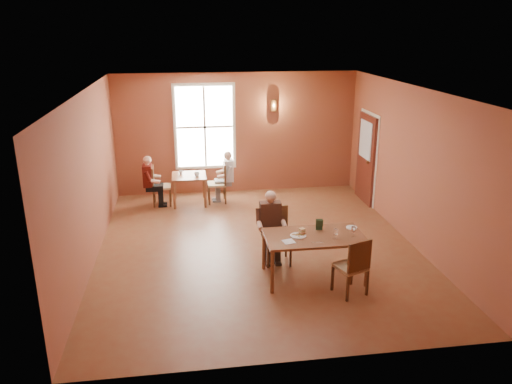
{
  "coord_description": "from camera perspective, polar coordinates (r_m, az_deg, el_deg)",
  "views": [
    {
      "loc": [
        -1.29,
        -8.71,
        4.06
      ],
      "look_at": [
        0.0,
        0.2,
        1.05
      ],
      "focal_mm": 35.0,
      "sensor_mm": 36.0,
      "label": 1
    }
  ],
  "objects": [
    {
      "name": "wall_left",
      "position": [
        9.23,
        -18.57,
        1.41
      ],
      "size": [
        0.04,
        7.0,
        3.0
      ],
      "primitive_type": "cube",
      "color": "brown",
      "rests_on": "ground"
    },
    {
      "name": "sandwich",
      "position": [
        8.28,
        5.29,
        -4.63
      ],
      "size": [
        0.11,
        0.11,
        0.1
      ],
      "primitive_type": "cube",
      "rotation": [
        0.0,
        0.0,
        0.44
      ],
      "color": "tan",
      "rests_on": "main_table"
    },
    {
      "name": "goblet_c",
      "position": [
        8.2,
        9.06,
        -4.72
      ],
      "size": [
        0.08,
        0.08,
        0.19
      ],
      "primitive_type": null,
      "rotation": [
        0.0,
        0.0,
        0.04
      ],
      "color": "white",
      "rests_on": "main_table"
    },
    {
      "name": "ceiling",
      "position": [
        8.87,
        0.19,
        11.63
      ],
      "size": [
        6.0,
        7.0,
        0.04
      ],
      "primitive_type": "cube",
      "color": "white",
      "rests_on": "wall_back"
    },
    {
      "name": "window",
      "position": [
        12.39,
        -5.88,
        7.41
      ],
      "size": [
        1.36,
        0.1,
        1.96
      ],
      "primitive_type": "cube",
      "color": "white",
      "rests_on": "wall_back"
    },
    {
      "name": "diner_white",
      "position": [
        11.95,
        -4.39,
        1.56
      ],
      "size": [
        0.47,
        0.47,
        1.19
      ],
      "primitive_type": null,
      "rotation": [
        0.0,
        0.0,
        1.57
      ],
      "color": "white",
      "rests_on": "ground"
    },
    {
      "name": "diner_main",
      "position": [
        8.82,
        2.49,
        -4.48
      ],
      "size": [
        0.49,
        0.49,
        1.24
      ],
      "primitive_type": null,
      "rotation": [
        0.0,
        0.0,
        3.14
      ],
      "color": "#38221D",
      "rests_on": "ground"
    },
    {
      "name": "cup_a",
      "position": [
        11.79,
        -6.78,
        2.03
      ],
      "size": [
        0.13,
        0.13,
        0.09
      ],
      "primitive_type": "imported",
      "rotation": [
        0.0,
        0.0,
        0.09
      ],
      "color": "silver",
      "rests_on": "second_table"
    },
    {
      "name": "diner_maroon",
      "position": [
        11.94,
        -10.91,
        1.26
      ],
      "size": [
        0.47,
        0.47,
        1.18
      ],
      "primitive_type": null,
      "rotation": [
        0.0,
        0.0,
        -1.57
      ],
      "color": "maroon",
      "rests_on": "ground"
    },
    {
      "name": "knife",
      "position": [
        8.07,
        6.97,
        -5.72
      ],
      "size": [
        0.2,
        0.05,
        0.0
      ],
      "primitive_type": "cube",
      "rotation": [
        0.0,
        0.0,
        -0.18
      ],
      "color": "white",
      "rests_on": "main_table"
    },
    {
      "name": "second_table",
      "position": [
        12.0,
        -7.6,
        0.31
      ],
      "size": [
        0.79,
        0.79,
        0.7
      ],
      "primitive_type": null,
      "color": "brown",
      "rests_on": "ground"
    },
    {
      "name": "wall_front",
      "position": [
        5.94,
        5.17,
        -7.09
      ],
      "size": [
        6.0,
        0.04,
        3.0
      ],
      "primitive_type": "cube",
      "color": "brown",
      "rests_on": "ground"
    },
    {
      "name": "ground",
      "position": [
        9.69,
        0.17,
        -6.27
      ],
      "size": [
        6.0,
        7.0,
        0.01
      ],
      "primitive_type": "cube",
      "color": "brown",
      "rests_on": "ground"
    },
    {
      "name": "wall_right",
      "position": [
        10.04,
        17.39,
        2.86
      ],
      "size": [
        0.04,
        7.0,
        3.0
      ],
      "primitive_type": "cube",
      "color": "brown",
      "rests_on": "ground"
    },
    {
      "name": "chair_diner_maroon",
      "position": [
        11.97,
        -10.73,
        0.73
      ],
      "size": [
        0.42,
        0.42,
        0.95
      ],
      "primitive_type": null,
      "rotation": [
        0.0,
        0.0,
        -1.57
      ],
      "color": "#4D2D17",
      "rests_on": "ground"
    },
    {
      "name": "plate_food",
      "position": [
        8.25,
        4.84,
        -4.96
      ],
      "size": [
        0.28,
        0.28,
        0.03
      ],
      "primitive_type": "cylinder",
      "rotation": [
        0.0,
        0.0,
        -0.03
      ],
      "color": "white",
      "rests_on": "main_table"
    },
    {
      "name": "cup_b",
      "position": [
        11.98,
        -8.59,
        2.21
      ],
      "size": [
        0.1,
        0.1,
        0.09
      ],
      "primitive_type": "imported",
      "rotation": [
        0.0,
        0.0,
        0.09
      ],
      "color": "white",
      "rests_on": "second_table"
    },
    {
      "name": "chair_diner_main",
      "position": [
        8.9,
        2.45,
        -5.08
      ],
      "size": [
        0.45,
        0.45,
        1.01
      ],
      "primitive_type": null,
      "rotation": [
        0.0,
        0.0,
        3.14
      ],
      "color": "#4F3115",
      "rests_on": "ground"
    },
    {
      "name": "goblet_b",
      "position": [
        8.35,
        11.07,
        -4.41
      ],
      "size": [
        0.08,
        0.08,
        0.18
      ],
      "primitive_type": null,
      "rotation": [
        0.0,
        0.0,
        0.15
      ],
      "color": "white",
      "rests_on": "main_table"
    },
    {
      "name": "main_table",
      "position": [
        8.47,
        6.61,
        -7.34
      ],
      "size": [
        1.64,
        0.92,
        0.77
      ],
      "primitive_type": null,
      "color": "brown",
      "rests_on": "ground"
    },
    {
      "name": "door",
      "position": [
        12.17,
        12.4,
        3.73
      ],
      "size": [
        0.12,
        1.04,
        2.1
      ],
      "primitive_type": "cube",
      "color": "maroon",
      "rests_on": "ground"
    },
    {
      "name": "menu_stand",
      "position": [
        8.51,
        7.25,
        -3.72
      ],
      "size": [
        0.12,
        0.07,
        0.19
      ],
      "primitive_type": "cube",
      "rotation": [
        0.0,
        0.0,
        -0.12
      ],
      "color": "#234228",
      "rests_on": "main_table"
    },
    {
      "name": "wall_back",
      "position": [
        12.54,
        -2.18,
        6.69
      ],
      "size": [
        6.0,
        0.04,
        3.0
      ],
      "primitive_type": "cube",
      "color": "brown",
      "rests_on": "ground"
    },
    {
      "name": "napkin",
      "position": [
        8.05,
        3.75,
        -5.67
      ],
      "size": [
        0.22,
        0.22,
        0.01
      ],
      "primitive_type": "cube",
      "rotation": [
        0.0,
        0.0,
        0.22
      ],
      "color": "white",
      "rests_on": "main_table"
    },
    {
      "name": "chair_empty",
      "position": [
        8.05,
        10.77,
        -8.24
      ],
      "size": [
        0.55,
        0.55,
        0.96
      ],
      "primitive_type": null,
      "rotation": [
        0.0,
        0.0,
        0.35
      ],
      "color": "#412811",
      "rests_on": "ground"
    },
    {
      "name": "wall_sconce",
      "position": [
        12.44,
        2.01,
        9.88
      ],
      "size": [
        0.16,
        0.16,
        0.28
      ],
      "primitive_type": "cylinder",
      "color": "brown",
      "rests_on": "wall_back"
    },
    {
      "name": "chair_diner_white",
      "position": [
        11.98,
        -4.52,
        1.03
      ],
      "size": [
        0.42,
        0.42,
        0.96
      ],
      "primitive_type": null,
      "rotation": [
        0.0,
        0.0,
        1.57
      ],
      "color": "#5A2D1D",
      "rests_on": "ground"
    },
    {
      "name": "side_plate",
      "position": [
        8.71,
        10.87,
        -4.01
      ],
      "size": [
        0.22,
        0.22,
        0.01
      ],
      "primitive_type": "cylinder",
      "rotation": [
        0.0,
        0.0,
        0.18
      ],
      "color": "white",
      "rests_on": "main_table"
    }
  ]
}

